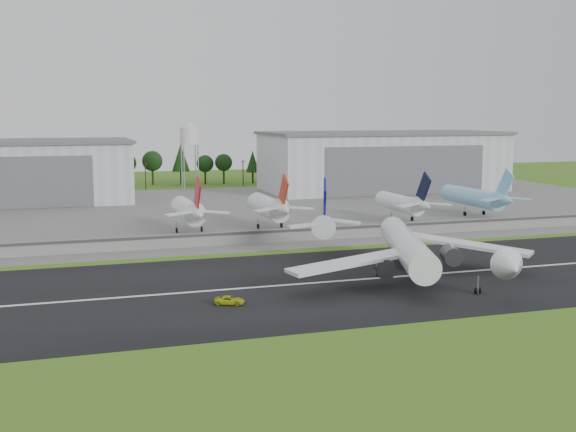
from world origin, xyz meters
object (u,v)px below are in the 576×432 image
object	(u,v)px
parked_jet_red_b	(271,207)
parked_jet_navy	(404,203)
main_airliner	(408,253)
parked_jet_red_a	(190,211)
ground_vehicle	(230,300)
parked_jet_skyblue	(477,197)

from	to	relation	value
parked_jet_red_b	parked_jet_navy	bearing A→B (deg)	-0.09
parked_jet_red_b	parked_jet_navy	size ratio (longest dim) A/B	1.00
main_airliner	parked_jet_red_a	distance (m)	74.30
ground_vehicle	parked_jet_skyblue	world-z (taller)	parked_jet_skyblue
parked_jet_red_a	parked_jet_skyblue	distance (m)	93.97
parked_jet_red_a	parked_jet_skyblue	world-z (taller)	parked_jet_skyblue
parked_jet_red_b	parked_jet_navy	xyz separation A→B (m)	(42.00, -0.07, -0.40)
ground_vehicle	parked_jet_red_a	distance (m)	77.50
main_airliner	parked_jet_skyblue	world-z (taller)	main_airliner
parked_jet_red_a	parked_jet_red_b	distance (m)	23.33
parked_jet_skyblue	main_airliner	bearing A→B (deg)	-130.60
parked_jet_red_b	parked_jet_skyblue	xyz separation A→B (m)	(70.51, 4.98, -0.18)
main_airliner	ground_vehicle	world-z (taller)	main_airliner
ground_vehicle	parked_jet_skyblue	size ratio (longest dim) A/B	0.14
parked_jet_navy	main_airliner	bearing A→B (deg)	-116.37
ground_vehicle	parked_jet_red_b	size ratio (longest dim) A/B	0.16
ground_vehicle	parked_jet_navy	world-z (taller)	parked_jet_navy
main_airliner	parked_jet_navy	size ratio (longest dim) A/B	1.84
parked_jet_red_a	parked_jet_navy	distance (m)	65.33
ground_vehicle	parked_jet_red_b	world-z (taller)	parked_jet_red_b
parked_jet_skyblue	parked_jet_red_b	bearing A→B (deg)	-175.96
ground_vehicle	parked_jet_red_b	xyz separation A→B (m)	(30.32, 77.02, 5.47)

